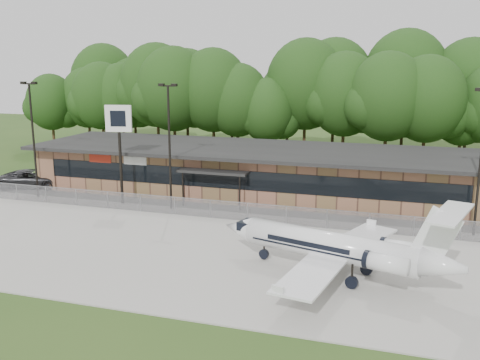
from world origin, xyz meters
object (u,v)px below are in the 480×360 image
(suv, at_px, (33,179))
(pole_sign, at_px, (119,129))
(terminal, at_px, (255,170))
(business_jet, at_px, (338,248))

(suv, bearing_deg, pole_sign, -123.41)
(terminal, height_order, business_jet, business_jet)
(suv, bearing_deg, business_jet, -132.80)
(pole_sign, bearing_deg, terminal, 24.73)
(terminal, bearing_deg, business_jet, -60.73)
(business_jet, distance_m, pole_sign, 22.68)
(business_jet, bearing_deg, suv, 172.45)
(suv, height_order, pole_sign, pole_sign)
(business_jet, xyz_separation_m, suv, (-30.80, 13.27, -0.87))
(terminal, height_order, suv, terminal)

